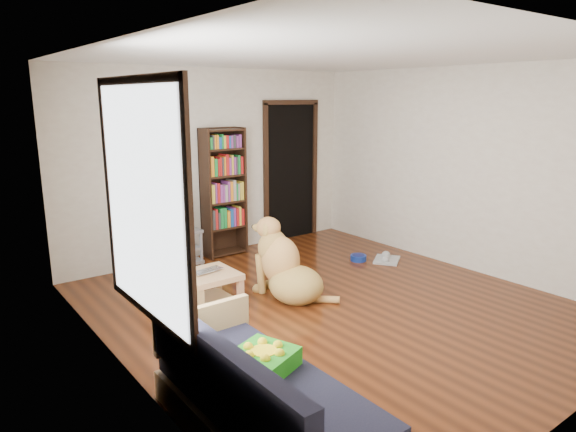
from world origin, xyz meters
TOP-DOWN VIEW (x-y plane):
  - ground at (0.00, 0.00)m, footprint 5.00×5.00m
  - ceiling at (0.00, 0.00)m, footprint 5.00×5.00m
  - wall_back at (0.00, 2.50)m, footprint 4.50×0.00m
  - wall_left at (-2.25, 0.00)m, footprint 0.00×5.00m
  - wall_right at (2.25, 0.00)m, footprint 0.00×5.00m
  - green_cushion at (-1.75, -1.25)m, footprint 0.49×0.49m
  - laptop at (-1.08, 0.71)m, footprint 0.37×0.27m
  - dog_bowl at (1.35, 0.95)m, footprint 0.22×0.22m
  - grey_rag at (1.65, 0.70)m, footprint 0.51×0.49m
  - window at (-2.23, -0.50)m, footprint 0.03×1.46m
  - doorway at (1.35, 2.48)m, footprint 1.03×0.05m
  - tv_stand at (-0.90, 2.25)m, footprint 0.90×0.45m
  - crt_tv at (-0.90, 2.27)m, footprint 0.55×0.52m
  - bookshelf at (0.05, 2.34)m, footprint 0.60×0.30m
  - sofa at (-1.87, -1.38)m, footprint 0.80×1.80m
  - coffee_table at (-1.08, 0.74)m, footprint 0.55×0.55m
  - dog at (-0.24, 0.51)m, footprint 0.70×1.06m

SIDE VIEW (x-z plane):
  - ground at x=0.00m, z-range 0.00..0.00m
  - grey_rag at x=1.65m, z-range 0.00..0.03m
  - dog_bowl at x=1.35m, z-range 0.00..0.08m
  - sofa at x=-1.87m, z-range -0.14..0.66m
  - tv_stand at x=-0.90m, z-range 0.02..0.52m
  - coffee_table at x=-1.08m, z-range 0.08..0.48m
  - dog at x=-0.24m, z-range -0.12..0.80m
  - laptop at x=-1.08m, z-range 0.40..0.43m
  - green_cushion at x=-1.75m, z-range 0.42..0.55m
  - crt_tv at x=-0.90m, z-range 0.45..1.03m
  - bookshelf at x=0.05m, z-range 0.10..1.90m
  - doorway at x=1.35m, z-range 0.03..2.21m
  - wall_back at x=0.00m, z-range -0.95..3.55m
  - wall_left at x=-2.25m, z-range -1.20..3.80m
  - wall_right at x=2.25m, z-range -1.20..3.80m
  - window at x=-2.23m, z-range 0.65..2.35m
  - ceiling at x=0.00m, z-range 2.60..2.60m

